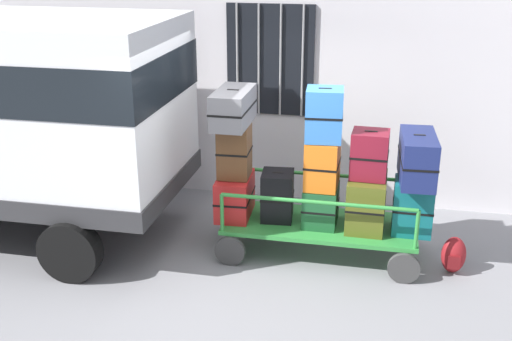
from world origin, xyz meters
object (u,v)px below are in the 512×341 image
suitcase_midright_bottom (366,202)px  suitcase_right_bottom (413,206)px  suitcase_center_bottom (321,205)px  backpack (454,255)px  suitcase_center_top (324,115)px  suitcase_midright_middle (370,154)px  suitcase_left_top (233,107)px  suitcase_left_bottom (235,196)px  suitcase_midleft_bottom (277,196)px  luggage_cart (320,228)px  suitcase_left_middle (234,150)px  suitcase_right_middle (417,158)px  suitcase_center_middle (323,163)px

suitcase_midright_bottom → suitcase_right_bottom: 0.52m
suitcase_center_bottom → backpack: suitcase_center_bottom is taller
suitcase_center_top → suitcase_midright_bottom: (0.52, 0.06, -1.02)m
suitcase_center_top → suitcase_midright_middle: bearing=4.7°
suitcase_left_top → suitcase_center_bottom: suitcase_left_top is taller
suitcase_left_top → suitcase_center_bottom: size_ratio=1.59×
suitcase_left_bottom → suitcase_midleft_bottom: (0.52, -0.00, 0.05)m
luggage_cart → suitcase_midright_middle: size_ratio=4.25×
luggage_cart → suitcase_left_top: bearing=179.6°
suitcase_center_bottom → suitcase_midleft_bottom: bearing=177.5°
suitcase_left_middle → suitcase_right_bottom: (2.08, -0.05, -0.51)m
luggage_cart → suitcase_midright_bottom: bearing=3.6°
suitcase_midleft_bottom → suitcase_center_top: bearing=-4.7°
luggage_cart → backpack: backpack is taller
suitcase_center_top → suitcase_right_bottom: 1.46m
suitcase_left_bottom → suitcase_right_middle: bearing=-1.1°
luggage_cart → suitcase_center_top: suitcase_center_top is taller
luggage_cart → suitcase_left_bottom: 1.09m
suitcase_right_bottom → suitcase_center_middle: bearing=178.4°
suitcase_right_bottom → suitcase_midleft_bottom: bearing=178.6°
suitcase_center_bottom → suitcase_right_middle: bearing=-0.8°
suitcase_midright_bottom → suitcase_right_bottom: bearing=-5.5°
suitcase_center_middle → luggage_cart: bearing=-90.0°
luggage_cart → suitcase_midright_middle: bearing=2.3°
luggage_cart → backpack: (1.53, -0.15, -0.12)m
suitcase_midright_bottom → suitcase_midright_middle: 0.58m
suitcase_left_bottom → suitcase_center_bottom: bearing=-1.4°
suitcase_left_bottom → suitcase_right_bottom: 2.09m
suitcase_midleft_bottom → suitcase_center_top: 1.16m
suitcase_left_bottom → suitcase_right_bottom: size_ratio=1.10×
luggage_cart → suitcase_left_bottom: bearing=178.7°
suitcase_right_middle → suitcase_left_bottom: bearing=178.9°
suitcase_left_bottom → suitcase_left_top: suitcase_left_top is taller
suitcase_center_top → suitcase_midright_bottom: bearing=6.0°
suitcase_center_bottom → suitcase_right_bottom: bearing=-0.8°
suitcase_center_top → suitcase_right_bottom: suitcase_center_top is taller
suitcase_center_top → suitcase_right_bottom: size_ratio=0.94×
suitcase_left_middle → suitcase_right_middle: suitcase_right_middle is taller
suitcase_midright_middle → suitcase_midright_bottom: bearing=90.0°
suitcase_right_bottom → backpack: bearing=-15.0°
luggage_cart → suitcase_center_top: (0.00, -0.02, 1.40)m
suitcase_center_middle → suitcase_right_middle: suitcase_right_middle is taller
suitcase_left_bottom → suitcase_right_bottom: bearing=-1.1°
suitcase_left_middle → suitcase_midright_middle: (1.56, -0.01, 0.07)m
suitcase_left_top → suitcase_midleft_bottom: 1.18m
suitcase_left_top → suitcase_midleft_bottom: (0.52, 0.01, -1.06)m
suitcase_left_top → suitcase_left_middle: bearing=90.0°
suitcase_left_bottom → suitcase_midleft_bottom: 0.52m
suitcase_left_bottom → suitcase_left_middle: suitcase_left_middle is taller
backpack → suitcase_center_middle: bearing=174.0°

